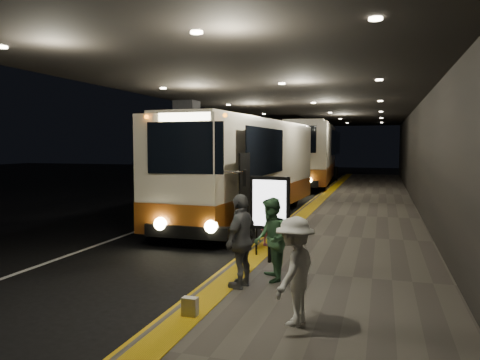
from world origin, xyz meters
The scene contains 18 objects.
ground centered at (0.00, 0.00, 0.00)m, with size 90.00×90.00×0.00m, color black.
lane_line_white centered at (-1.80, 5.00, 0.01)m, with size 0.12×50.00×0.01m, color silver.
kerb_stripe_yellow centered at (2.35, 5.00, 0.01)m, with size 0.18×50.00×0.01m, color gold.
sidewalk centered at (4.75, 5.00, 0.07)m, with size 4.50×50.00×0.15m, color #514C44.
tactile_strip centered at (2.85, 5.00, 0.16)m, with size 0.50×50.00×0.01m, color gold.
terminal_wall centered at (7.00, 5.00, 3.00)m, with size 0.10×50.00×6.00m, color black.
support_columns centered at (-1.50, 4.00, 2.20)m, with size 0.80×24.80×4.40m.
canopy centered at (2.50, 5.00, 4.60)m, with size 9.00×50.00×0.40m, color black.
coach_main centered at (0.85, 4.06, 1.71)m, with size 3.07×11.52×3.56m.
coach_second centered at (0.99, 19.49, 1.95)m, with size 3.46×13.04×4.06m.
passenger_boarding centered at (2.84, -0.79, 0.90)m, with size 0.55×0.36×1.50m, color #B95691.
passenger_waiting_green centered at (3.62, -3.87, 0.95)m, with size 0.78×0.48×1.60m, color #3B6B44.
passenger_waiting_white centered at (4.45, -5.87, 0.93)m, with size 1.01×0.47×1.57m, color silver.
passenger_waiting_grey centered at (3.21, -4.41, 1.01)m, with size 1.01×0.51×1.72m, color #4D4E52.
bag_polka centered at (4.15, -3.85, 0.34)m, with size 0.31×0.13×0.37m, color black.
bag_plain centered at (2.88, -6.05, 0.30)m, with size 0.24×0.14×0.29m, color silver.
info_sign centered at (3.28, -2.53, 1.44)m, with size 0.91×0.22×1.91m.
stanchion_post centered at (2.83, -1.96, 0.67)m, with size 0.05×0.05×1.05m, color black.
Camera 1 is at (5.63, -12.44, 2.75)m, focal length 35.00 mm.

